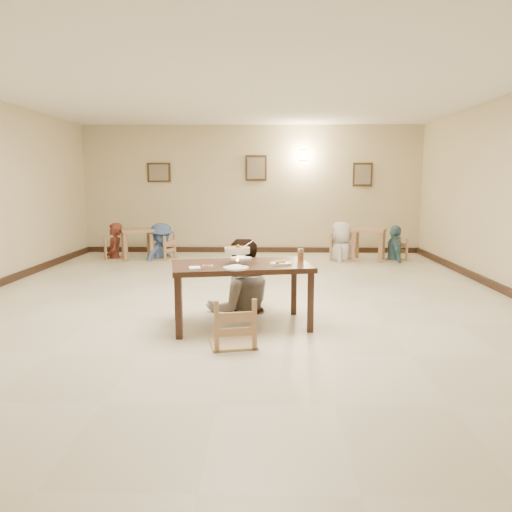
{
  "coord_description": "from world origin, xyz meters",
  "views": [
    {
      "loc": [
        0.38,
        -6.93,
        1.69
      ],
      "look_at": [
        0.23,
        -0.73,
        0.76
      ],
      "focal_mm": 35.0,
      "sensor_mm": 36.0,
      "label": 1
    }
  ],
  "objects_px": {
    "bg_chair_lr": "(161,236)",
    "bg_chair_rr": "(395,239)",
    "bg_table_right": "(369,235)",
    "bg_diner_a": "(114,223)",
    "main_table": "(241,271)",
    "bg_table_left": "(137,235)",
    "chair_far": "(240,276)",
    "main_diner": "(240,239)",
    "bg_chair_ll": "(114,238)",
    "bg_chair_rl": "(342,236)",
    "bg_diner_c": "(342,222)",
    "curry_warmer": "(237,250)",
    "bg_diner_d": "(396,225)",
    "bg_diner_b": "(161,223)",
    "chair_near": "(232,299)",
    "drink_glass": "(301,255)"
  },
  "relations": [
    {
      "from": "bg_chair_rl",
      "to": "bg_diner_b",
      "type": "relative_size",
      "value": 0.66
    },
    {
      "from": "main_table",
      "to": "bg_table_left",
      "type": "xyz_separation_m",
      "value": [
        -2.54,
        5.05,
        -0.12
      ]
    },
    {
      "from": "bg_diner_c",
      "to": "bg_table_right",
      "type": "bearing_deg",
      "value": 105.15
    },
    {
      "from": "main_diner",
      "to": "bg_chair_ll",
      "type": "bearing_deg",
      "value": -72.57
    },
    {
      "from": "curry_warmer",
      "to": "bg_chair_lr",
      "type": "bearing_deg",
      "value": 111.4
    },
    {
      "from": "bg_table_right",
      "to": "bg_chair_ll",
      "type": "xyz_separation_m",
      "value": [
        -5.54,
        0.05,
        -0.09
      ]
    },
    {
      "from": "bg_chair_lr",
      "to": "bg_chair_rl",
      "type": "bearing_deg",
      "value": 110.65
    },
    {
      "from": "curry_warmer",
      "to": "bg_diner_b",
      "type": "bearing_deg",
      "value": 111.4
    },
    {
      "from": "bg_table_left",
      "to": "bg_diner_c",
      "type": "xyz_separation_m",
      "value": [
        4.45,
        -0.02,
        0.29
      ]
    },
    {
      "from": "bg_table_left",
      "to": "bg_chair_rl",
      "type": "height_order",
      "value": "bg_chair_rl"
    },
    {
      "from": "bg_table_right",
      "to": "bg_diner_c",
      "type": "bearing_deg",
      "value": -179.22
    },
    {
      "from": "chair_far",
      "to": "bg_diner_a",
      "type": "distance_m",
      "value": 5.25
    },
    {
      "from": "bg_table_left",
      "to": "bg_diner_a",
      "type": "distance_m",
      "value": 0.58
    },
    {
      "from": "chair_far",
      "to": "bg_chair_lr",
      "type": "relative_size",
      "value": 0.89
    },
    {
      "from": "main_table",
      "to": "chair_near",
      "type": "relative_size",
      "value": 1.75
    },
    {
      "from": "bg_table_left",
      "to": "bg_chair_rr",
      "type": "height_order",
      "value": "bg_chair_rr"
    },
    {
      "from": "chair_far",
      "to": "bg_chair_rl",
      "type": "distance_m",
      "value": 4.67
    },
    {
      "from": "chair_near",
      "to": "bg_chair_ll",
      "type": "distance_m",
      "value": 6.51
    },
    {
      "from": "bg_diner_d",
      "to": "bg_chair_rr",
      "type": "bearing_deg",
      "value": -0.06
    },
    {
      "from": "main_diner",
      "to": "bg_table_right",
      "type": "height_order",
      "value": "main_diner"
    },
    {
      "from": "bg_chair_rr",
      "to": "main_table",
      "type": "bearing_deg",
      "value": -41.2
    },
    {
      "from": "bg_chair_lr",
      "to": "bg_diner_d",
      "type": "bearing_deg",
      "value": 110.99
    },
    {
      "from": "bg_table_right",
      "to": "bg_chair_rl",
      "type": "height_order",
      "value": "bg_chair_rl"
    },
    {
      "from": "curry_warmer",
      "to": "bg_diner_a",
      "type": "distance_m",
      "value": 5.9
    },
    {
      "from": "bg_table_left",
      "to": "bg_diner_a",
      "type": "xyz_separation_m",
      "value": [
        -0.52,
        0.03,
        0.26
      ]
    },
    {
      "from": "chair_far",
      "to": "bg_chair_rl",
      "type": "height_order",
      "value": "bg_chair_rl"
    },
    {
      "from": "main_diner",
      "to": "bg_table_left",
      "type": "relative_size",
      "value": 2.19
    },
    {
      "from": "main_diner",
      "to": "bg_diner_d",
      "type": "relative_size",
      "value": 1.25
    },
    {
      "from": "main_diner",
      "to": "drink_glass",
      "type": "height_order",
      "value": "main_diner"
    },
    {
      "from": "main_table",
      "to": "bg_diner_b",
      "type": "xyz_separation_m",
      "value": [
        -2.02,
        5.05,
        0.13
      ]
    },
    {
      "from": "main_diner",
      "to": "bg_diner_b",
      "type": "xyz_separation_m",
      "value": [
        -1.97,
        4.31,
        -0.15
      ]
    },
    {
      "from": "main_table",
      "to": "chair_far",
      "type": "xyz_separation_m",
      "value": [
        -0.05,
        0.79,
        -0.21
      ]
    },
    {
      "from": "main_diner",
      "to": "bg_chair_lr",
      "type": "xyz_separation_m",
      "value": [
        -1.97,
        4.31,
        -0.45
      ]
    },
    {
      "from": "bg_diner_a",
      "to": "bg_table_right",
      "type": "bearing_deg",
      "value": 73.68
    },
    {
      "from": "bg_chair_lr",
      "to": "bg_diner_b",
      "type": "bearing_deg",
      "value": 21.0
    },
    {
      "from": "main_diner",
      "to": "bg_table_right",
      "type": "xyz_separation_m",
      "value": [
        2.54,
        4.3,
        -0.39
      ]
    },
    {
      "from": "bg_chair_rl",
      "to": "main_table",
      "type": "bearing_deg",
      "value": 170.52
    },
    {
      "from": "chair_far",
      "to": "chair_near",
      "type": "xyz_separation_m",
      "value": [
        0.0,
        -1.49,
        0.04
      ]
    },
    {
      "from": "bg_table_left",
      "to": "bg_diner_c",
      "type": "height_order",
      "value": "bg_diner_c"
    },
    {
      "from": "chair_near",
      "to": "bg_table_right",
      "type": "distance_m",
      "value": 6.27
    },
    {
      "from": "bg_chair_lr",
      "to": "bg_chair_rr",
      "type": "bearing_deg",
      "value": 110.99
    },
    {
      "from": "bg_diner_a",
      "to": "chair_far",
      "type": "bearing_deg",
      "value": 19.2
    },
    {
      "from": "bg_table_right",
      "to": "bg_diner_a",
      "type": "distance_m",
      "value": 5.55
    },
    {
      "from": "curry_warmer",
      "to": "bg_chair_rr",
      "type": "xyz_separation_m",
      "value": [
        3.11,
        5.04,
        -0.45
      ]
    },
    {
      "from": "bg_chair_rl",
      "to": "bg_diner_a",
      "type": "bearing_deg",
      "value": 100.72
    },
    {
      "from": "main_table",
      "to": "bg_chair_ll",
      "type": "distance_m",
      "value": 5.93
    },
    {
      "from": "chair_far",
      "to": "bg_diner_b",
      "type": "bearing_deg",
      "value": 131.07
    },
    {
      "from": "main_table",
      "to": "curry_warmer",
      "type": "xyz_separation_m",
      "value": [
        -0.04,
        0.01,
        0.24
      ]
    },
    {
      "from": "chair_far",
      "to": "main_diner",
      "type": "relative_size",
      "value": 0.47
    },
    {
      "from": "main_table",
      "to": "bg_chair_lr",
      "type": "relative_size",
      "value": 1.7
    }
  ]
}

